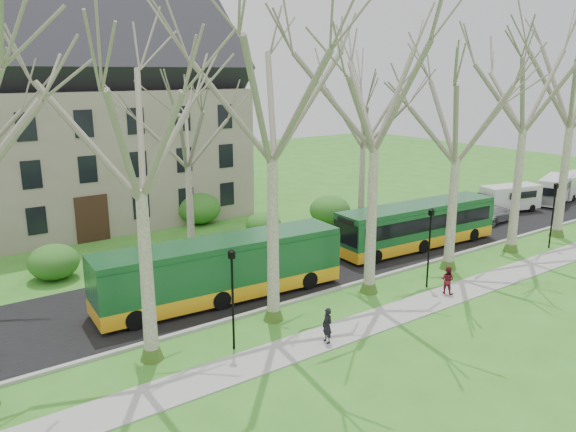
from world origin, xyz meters
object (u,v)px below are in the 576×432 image
object	(u,v)px
sedan	(493,213)
van_b	(555,190)
van_c	(572,186)
pedestrian_a	(327,326)
bus_lead	(222,269)
bus_follow	(417,225)
pedestrian_b	(447,280)
van_a	(510,199)

from	to	relation	value
sedan	van_b	size ratio (longest dim) A/B	0.88
van_c	pedestrian_a	world-z (taller)	van_c
bus_lead	van_c	xyz separation A→B (m)	(37.79, 2.28, -0.50)
bus_follow	pedestrian_b	distance (m)	8.10
van_a	pedestrian_b	size ratio (longest dim) A/B	3.39
bus_lead	van_b	bearing A→B (deg)	7.11
bus_follow	pedestrian_a	size ratio (longest dim) A/B	7.72
bus_follow	sedan	distance (m)	9.75
bus_lead	bus_follow	distance (m)	14.70
sedan	van_a	distance (m)	4.16
van_b	van_c	size ratio (longest dim) A/B	1.06
van_b	pedestrian_a	distance (m)	34.15
van_a	pedestrian_b	bearing A→B (deg)	-142.16
pedestrian_a	van_a	bearing A→B (deg)	113.50
sedan	pedestrian_a	distance (m)	24.43
sedan	pedestrian_a	bearing A→B (deg)	104.96
bus_follow	sedan	bearing A→B (deg)	8.73
bus_follow	van_a	distance (m)	13.80
van_b	van_c	bearing A→B (deg)	-13.27
sedan	van_b	xyz separation A→B (m)	(9.93, 0.73, 0.49)
sedan	van_a	world-z (taller)	van_a
bus_follow	van_b	distance (m)	19.67
van_b	pedestrian_a	world-z (taller)	van_b
bus_follow	van_b	xyz separation A→B (m)	(19.60, 1.66, -0.33)
bus_lead	bus_follow	xyz separation A→B (m)	(14.69, 0.22, -0.10)
van_a	pedestrian_a	world-z (taller)	van_a
sedan	van_b	distance (m)	9.97
bus_lead	van_a	bearing A→B (deg)	8.77
bus_follow	sedan	xyz separation A→B (m)	(9.67, 0.94, -0.82)
van_b	pedestrian_a	xyz separation A→B (m)	(-33.02, -8.70, -0.39)
sedan	pedestrian_b	size ratio (longest dim) A/B	3.15
van_b	bus_lead	bearing A→B (deg)	163.45
bus_lead	sedan	bearing A→B (deg)	6.69
van_b	pedestrian_a	bearing A→B (deg)	175.06
pedestrian_a	pedestrian_b	size ratio (longest dim) A/B	1.04
bus_follow	bus_lead	bearing A→B (deg)	-175.94
van_a	van_b	xyz separation A→B (m)	(5.97, -0.49, 0.07)
van_b	pedestrian_b	xyz separation A→B (m)	(-24.46, -8.10, -0.42)
sedan	van_c	world-z (taller)	van_c
van_a	bus_follow	bearing A→B (deg)	-158.10
van_b	van_c	world-z (taller)	van_b
bus_lead	van_c	world-z (taller)	bus_lead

